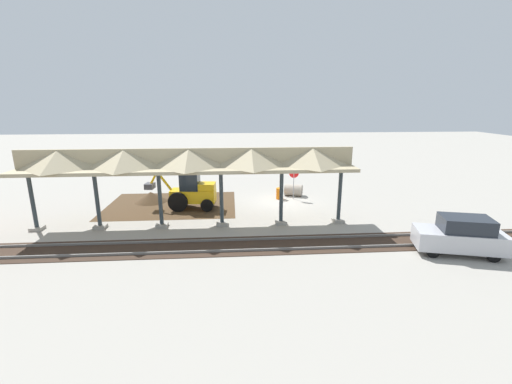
{
  "coord_description": "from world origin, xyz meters",
  "views": [
    {
      "loc": [
        3.9,
        25.46,
        7.59
      ],
      "look_at": [
        2.24,
        2.95,
        1.6
      ],
      "focal_mm": 24.0,
      "sensor_mm": 36.0,
      "label": 1
    }
  ],
  "objects_px": {
    "concrete_pipe": "(293,190)",
    "distant_parked_car": "(461,236)",
    "traffic_barrel": "(280,194)",
    "backhoe": "(191,192)",
    "stop_sign": "(294,177)"
  },
  "relations": [
    {
      "from": "stop_sign",
      "to": "concrete_pipe",
      "type": "bearing_deg",
      "value": -100.45
    },
    {
      "from": "backhoe",
      "to": "distant_parked_car",
      "type": "height_order",
      "value": "backhoe"
    },
    {
      "from": "backhoe",
      "to": "distant_parked_car",
      "type": "distance_m",
      "value": 16.94
    },
    {
      "from": "stop_sign",
      "to": "concrete_pipe",
      "type": "distance_m",
      "value": 1.66
    },
    {
      "from": "stop_sign",
      "to": "concrete_pipe",
      "type": "relative_size",
      "value": 1.5
    },
    {
      "from": "distant_parked_car",
      "to": "traffic_barrel",
      "type": "distance_m",
      "value": 13.29
    },
    {
      "from": "concrete_pipe",
      "to": "distant_parked_car",
      "type": "height_order",
      "value": "distant_parked_car"
    },
    {
      "from": "concrete_pipe",
      "to": "distant_parked_car",
      "type": "bearing_deg",
      "value": 118.93
    },
    {
      "from": "stop_sign",
      "to": "concrete_pipe",
      "type": "xyz_separation_m",
      "value": [
        -0.18,
        -0.99,
        -1.33
      ]
    },
    {
      "from": "concrete_pipe",
      "to": "traffic_barrel",
      "type": "height_order",
      "value": "concrete_pipe"
    },
    {
      "from": "stop_sign",
      "to": "traffic_barrel",
      "type": "bearing_deg",
      "value": -3.54
    },
    {
      "from": "traffic_barrel",
      "to": "backhoe",
      "type": "bearing_deg",
      "value": 16.73
    },
    {
      "from": "concrete_pipe",
      "to": "distant_parked_car",
      "type": "relative_size",
      "value": 0.37
    },
    {
      "from": "stop_sign",
      "to": "distant_parked_car",
      "type": "bearing_deg",
      "value": 121.82
    },
    {
      "from": "backhoe",
      "to": "traffic_barrel",
      "type": "bearing_deg",
      "value": -163.27
    }
  ]
}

